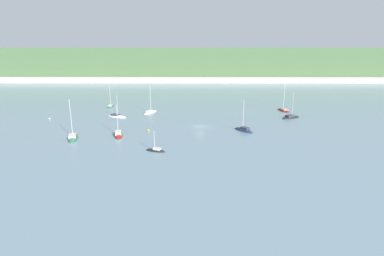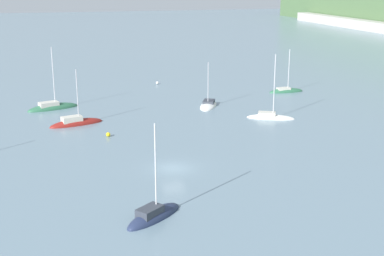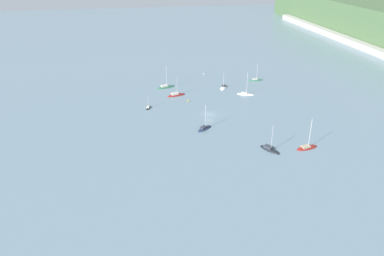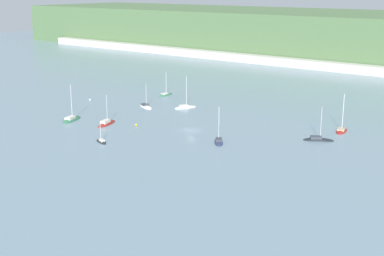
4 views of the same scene
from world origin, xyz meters
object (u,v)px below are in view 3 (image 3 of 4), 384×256
at_px(sailboat_0, 270,150).
at_px(sailboat_6, 148,108).
at_px(sailboat_4, 224,87).
at_px(sailboat_7, 245,94).
at_px(mooring_buoy_1, 188,101).
at_px(sailboat_2, 256,80).
at_px(sailboat_3, 176,95).
at_px(sailboat_1, 204,129).
at_px(sailboat_5, 166,87).
at_px(mooring_buoy_0, 204,74).
at_px(sailboat_8, 307,148).

xyz_separation_m(sailboat_0, sailboat_6, (-41.48, -34.13, -0.03)).
xyz_separation_m(sailboat_4, sailboat_7, (10.49, 6.82, 0.03)).
height_order(sailboat_6, mooring_buoy_1, sailboat_6).
distance_m(sailboat_2, sailboat_3, 42.52).
bearing_deg(sailboat_3, sailboat_1, -97.66).
height_order(sailboat_2, mooring_buoy_1, sailboat_2).
bearing_deg(sailboat_6, sailboat_2, -46.63).
bearing_deg(sailboat_5, sailboat_2, -15.19).
bearing_deg(sailboat_4, mooring_buoy_0, -142.70).
bearing_deg(sailboat_1, mooring_buoy_0, 40.16).
distance_m(sailboat_4, mooring_buoy_1, 23.22).
relative_size(sailboat_5, mooring_buoy_1, 18.22).
relative_size(sailboat_7, mooring_buoy_1, 17.27).
height_order(sailboat_7, mooring_buoy_0, sailboat_7).
xyz_separation_m(sailboat_0, sailboat_8, (1.06, 11.97, -0.03)).
relative_size(sailboat_7, sailboat_8, 1.00).
xyz_separation_m(sailboat_3, sailboat_5, (-11.16, -3.06, -0.02)).
bearing_deg(mooring_buoy_1, sailboat_0, 20.84).
relative_size(sailboat_2, mooring_buoy_1, 14.57).
height_order(sailboat_3, sailboat_6, sailboat_3).
bearing_deg(sailboat_2, sailboat_6, -155.71).
bearing_deg(sailboat_3, sailboat_4, -0.28).
distance_m(sailboat_6, sailboat_7, 42.98).
distance_m(sailboat_1, mooring_buoy_1, 27.14).
relative_size(sailboat_1, sailboat_2, 1.08).
bearing_deg(sailboat_5, sailboat_6, -130.89).
distance_m(sailboat_2, sailboat_6, 58.86).
bearing_deg(sailboat_1, sailboat_6, 89.92).
bearing_deg(sailboat_7, sailboat_2, 83.52).
distance_m(sailboat_0, mooring_buoy_0, 80.70).
xyz_separation_m(sailboat_3, mooring_buoy_0, (-27.36, 18.32, 0.17)).
height_order(sailboat_1, sailboat_5, sailboat_5).
bearing_deg(mooring_buoy_1, sailboat_6, -76.02).
distance_m(sailboat_3, sailboat_6, 17.48).
height_order(sailboat_5, mooring_buoy_1, sailboat_5).
height_order(sailboat_5, mooring_buoy_0, sailboat_5).
height_order(sailboat_6, mooring_buoy_0, sailboat_6).
height_order(sailboat_0, mooring_buoy_0, sailboat_0).
relative_size(sailboat_1, mooring_buoy_0, 16.53).
bearing_deg(sailboat_3, mooring_buoy_0, 41.00).
relative_size(sailboat_2, mooring_buoy_0, 15.25).
relative_size(sailboat_8, mooring_buoy_1, 17.33).
relative_size(sailboat_5, sailboat_6, 2.08).
relative_size(sailboat_4, sailboat_6, 1.52).
xyz_separation_m(sailboat_7, mooring_buoy_0, (-31.83, -11.13, 0.17)).
relative_size(sailboat_6, sailboat_7, 0.51).
relative_size(sailboat_0, sailboat_4, 1.14).
xyz_separation_m(sailboat_2, sailboat_7, (17.54, -11.00, 0.04)).
height_order(mooring_buoy_0, mooring_buoy_1, mooring_buoy_1).
distance_m(sailboat_5, mooring_buoy_0, 26.82).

